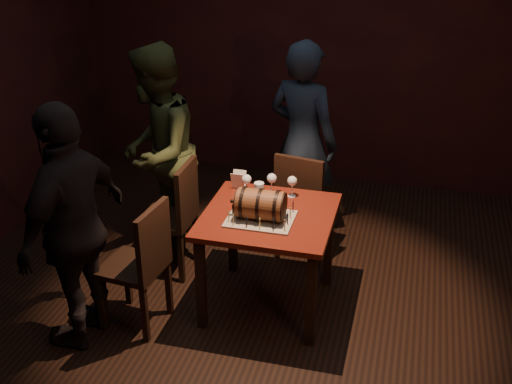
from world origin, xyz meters
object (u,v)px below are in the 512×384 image
at_px(person_back, 303,142).
at_px(wine_glass_mid, 272,179).
at_px(chair_back, 302,200).
at_px(wine_glass_left, 247,180).
at_px(person_left_front, 74,227).
at_px(pint_of_ale, 259,193).
at_px(person_left_rear, 157,153).
at_px(wine_glass_right, 292,182).
at_px(barrel_cake, 260,205).
at_px(chair_left_front, 142,260).
at_px(chair_left_rear, 176,212).
at_px(pub_table, 269,228).

bearing_deg(person_back, wine_glass_mid, 104.50).
relative_size(chair_back, person_back, 0.54).
height_order(wine_glass_left, person_left_front, person_left_front).
bearing_deg(chair_back, pint_of_ale, -111.46).
bearing_deg(person_left_rear, wine_glass_right, 71.35).
xyz_separation_m(barrel_cake, wine_glass_left, (-0.19, 0.35, 0.00)).
xyz_separation_m(barrel_cake, wine_glass_right, (0.13, 0.41, 0.00)).
distance_m(person_left_rear, person_left_front, 1.24).
xyz_separation_m(chair_left_front, person_left_rear, (-0.30, 1.02, 0.35)).
bearing_deg(chair_left_front, chair_back, 53.11).
xyz_separation_m(pint_of_ale, person_back, (0.13, 0.97, 0.04)).
bearing_deg(pint_of_ale, wine_glass_right, 35.01).
xyz_separation_m(barrel_cake, person_left_rear, (-1.03, 0.67, 0.01)).
relative_size(chair_left_front, person_left_rear, 0.53).
relative_size(barrel_cake, chair_left_front, 0.41).
xyz_separation_m(wine_glass_right, person_left_rear, (-1.16, 0.26, 0.00)).
bearing_deg(person_back, pint_of_ale, 102.06).
bearing_deg(chair_back, wine_glass_left, -125.95).
height_order(wine_glass_mid, person_left_rear, person_left_rear).
relative_size(chair_back, person_left_front, 0.55).
relative_size(wine_glass_right, pint_of_ale, 1.07).
xyz_separation_m(wine_glass_right, chair_left_front, (-0.87, -0.76, -0.35)).
bearing_deg(wine_glass_left, chair_left_front, -127.50).
height_order(chair_left_rear, person_left_rear, person_left_rear).
xyz_separation_m(wine_glass_right, person_left_front, (-1.22, -0.97, -0.03)).
xyz_separation_m(pint_of_ale, chair_left_front, (-0.66, -0.61, -0.30)).
bearing_deg(pint_of_ale, barrel_cake, -73.53).
xyz_separation_m(wine_glass_right, chair_back, (0.01, 0.41, -0.35)).
distance_m(person_back, person_left_front, 2.12).
distance_m(wine_glass_mid, chair_back, 0.55).
xyz_separation_m(wine_glass_left, person_back, (0.25, 0.88, -0.01)).
xyz_separation_m(wine_glass_left, person_left_front, (-0.89, -0.92, -0.03)).
bearing_deg(chair_left_rear, person_left_front, -108.62).
bearing_deg(person_left_front, person_back, 155.92).
distance_m(pub_table, wine_glass_mid, 0.40).
relative_size(wine_glass_left, wine_glass_right, 1.00).
distance_m(pub_table, chair_back, 0.73).
xyz_separation_m(wine_glass_left, person_left_rear, (-0.83, 0.32, 0.00)).
height_order(wine_glass_right, chair_left_front, chair_left_front).
distance_m(wine_glass_mid, pint_of_ale, 0.17).
bearing_deg(barrel_cake, person_left_front, -152.52).
xyz_separation_m(pub_table, person_left_rear, (-1.06, 0.57, 0.23)).
xyz_separation_m(pub_table, pint_of_ale, (-0.11, 0.16, 0.18)).
bearing_deg(wine_glass_mid, wine_glass_left, -159.53).
height_order(wine_glass_right, chair_back, chair_back).
relative_size(wine_glass_left, wine_glass_mid, 1.00).
bearing_deg(chair_left_rear, pint_of_ale, -8.95).
distance_m(wine_glass_right, chair_back, 0.53).
bearing_deg(chair_back, person_left_rear, -173.03).
xyz_separation_m(barrel_cake, chair_back, (0.14, 0.81, -0.34)).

